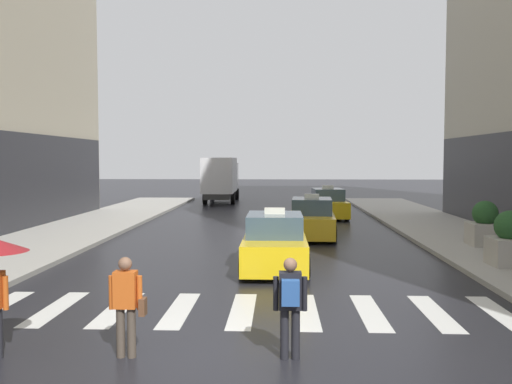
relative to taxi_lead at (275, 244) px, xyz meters
The scene contains 10 objects.
ground_plane 7.67m from the taxi_lead, 94.91° to the right, with size 160.00×160.00×0.00m, color black.
crosswalk_markings 4.71m from the taxi_lead, 98.08° to the right, with size 11.30×2.80×0.01m.
taxi_lead is the anchor object (origin of this frame).
taxi_second 6.69m from the taxi_lead, 77.18° to the left, with size 2.11×4.62×1.80m.
taxi_third 14.40m from the taxi_lead, 78.72° to the left, with size 2.09×4.62×1.80m.
box_truck 24.68m from the taxi_lead, 99.80° to the left, with size 2.34×7.56×3.35m.
pedestrian_with_backpack 7.43m from the taxi_lead, 87.65° to the right, with size 0.55×0.43×1.65m.
pedestrian_with_handbag 7.78m from the taxi_lead, 107.55° to the right, with size 0.60×0.24×1.65m.
planter_near_corner 6.82m from the taxi_lead, ahead, with size 1.10×1.10×1.60m.
planter_mid_block 8.36m from the taxi_lead, 26.10° to the left, with size 1.10×1.10×1.60m.
Camera 1 is at (0.77, -8.40, 3.22)m, focal length 38.16 mm.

